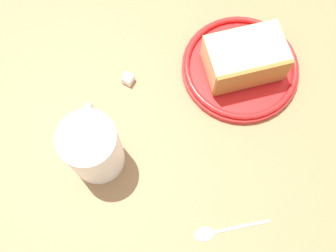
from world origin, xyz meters
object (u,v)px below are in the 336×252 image
object	(u,v)px
cake_slice	(244,59)
small_plate	(240,67)
sugar_cube	(128,79)
teaspoon	(216,232)
tea_mug	(93,147)

from	to	relation	value
cake_slice	small_plate	bearing A→B (deg)	-143.86
sugar_cube	teaspoon	bearing A→B (deg)	50.82
teaspoon	small_plate	bearing A→B (deg)	-169.04
small_plate	sugar_cube	bearing A→B (deg)	-62.08
small_plate	tea_mug	distance (cm)	26.91
small_plate	cake_slice	xyz separation A→B (cm)	(0.22, 0.16, 3.29)
tea_mug	sugar_cube	distance (cm)	14.16
tea_mug	sugar_cube	world-z (taller)	tea_mug
cake_slice	tea_mug	distance (cm)	26.48
small_plate	sugar_cube	world-z (taller)	small_plate
teaspoon	sugar_cube	bearing A→B (deg)	-129.18
cake_slice	tea_mug	world-z (taller)	tea_mug
tea_mug	sugar_cube	size ratio (longest dim) A/B	6.83
cake_slice	tea_mug	size ratio (longest dim) A/B	1.29
cake_slice	teaspoon	bearing A→B (deg)	10.70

